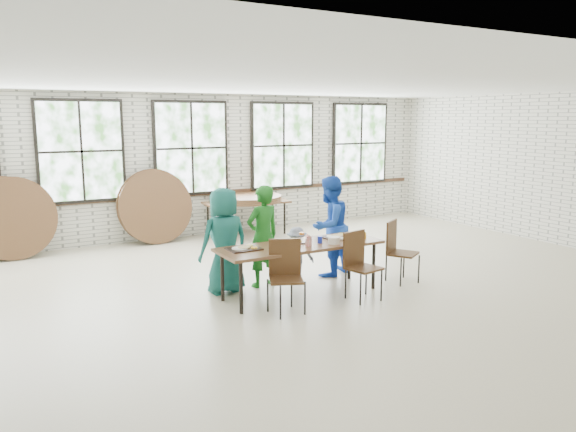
# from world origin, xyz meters

# --- Properties ---
(room) EXTENTS (12.00, 12.00, 12.00)m
(room) POSITION_xyz_m (0.00, 4.44, 1.83)
(room) COLOR beige
(room) RESTS_ON ground
(dining_table) EXTENTS (2.40, 0.81, 0.74)m
(dining_table) POSITION_xyz_m (-0.12, -0.17, 0.69)
(dining_table) COLOR brown
(dining_table) RESTS_ON ground
(chair_near_left) EXTENTS (0.55, 0.54, 0.95)m
(chair_near_left) POSITION_xyz_m (-0.65, -0.65, 0.56)
(chair_near_left) COLOR #462B17
(chair_near_left) RESTS_ON ground
(chair_near_right) EXTENTS (0.49, 0.48, 0.95)m
(chair_near_right) POSITION_xyz_m (0.50, -0.71, 0.56)
(chair_near_right) COLOR #462B17
(chair_near_right) RESTS_ON ground
(chair_spare) EXTENTS (0.57, 0.56, 0.95)m
(chair_spare) POSITION_xyz_m (1.51, -0.34, 0.56)
(chair_spare) COLOR #462B17
(chair_spare) RESTS_ON ground
(adult_teal) EXTENTS (0.79, 0.55, 1.53)m
(adult_teal) POSITION_xyz_m (-1.01, 0.48, 0.77)
(adult_teal) COLOR #1A6559
(adult_teal) RESTS_ON ground
(adult_green) EXTENTS (0.61, 0.44, 1.53)m
(adult_green) POSITION_xyz_m (-0.38, 0.48, 0.77)
(adult_green) COLOR #1A641C
(adult_green) RESTS_ON ground
(toddler) EXTENTS (0.62, 0.50, 0.84)m
(toddler) POSITION_xyz_m (0.20, 0.48, 0.42)
(toddler) COLOR #141E40
(toddler) RESTS_ON ground
(adult_blue) EXTENTS (0.95, 0.86, 1.60)m
(adult_blue) POSITION_xyz_m (0.81, 0.48, 0.80)
(adult_blue) COLOR blue
(adult_blue) RESTS_ON ground
(storage_table) EXTENTS (1.86, 0.92, 0.74)m
(storage_table) POSITION_xyz_m (1.02, 3.93, 0.69)
(storage_table) COLOR brown
(storage_table) RESTS_ON ground
(tabletop_clutter) EXTENTS (2.08, 0.61, 0.11)m
(tabletop_clutter) POSITION_xyz_m (-0.04, -0.17, 0.77)
(tabletop_clutter) COLOR black
(tabletop_clutter) RESTS_ON dining_table
(round_tops_stacked) EXTENTS (1.50, 1.50, 0.13)m
(round_tops_stacked) POSITION_xyz_m (1.02, 3.93, 0.80)
(round_tops_stacked) COLOR brown
(round_tops_stacked) RESTS_ON storage_table
(round_tops_leaning) EXTENTS (4.27, 0.40, 1.50)m
(round_tops_leaning) POSITION_xyz_m (-2.23, 4.22, 0.73)
(round_tops_leaning) COLOR brown
(round_tops_leaning) RESTS_ON ground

